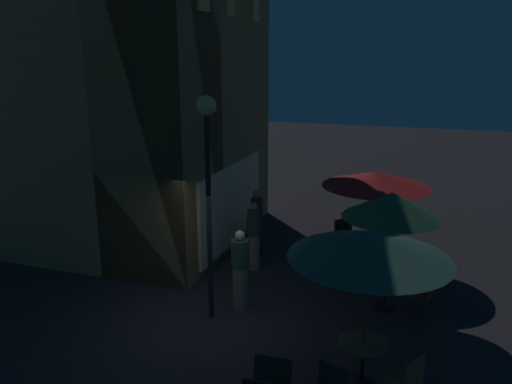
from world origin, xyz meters
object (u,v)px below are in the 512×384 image
(cafe_chair_0, at_px, (336,381))
(cafe_chair_1, at_px, (408,379))
(cafe_table_0, at_px, (363,353))
(patio_umbrella_0, at_px, (370,246))
(cafe_chair_3, at_px, (425,293))
(patron_standing_2, at_px, (240,270))
(street_lamp_near_corner, at_px, (207,159))
(patron_seated_0, at_px, (347,230))
(patio_umbrella_1, at_px, (376,179))
(cafe_chair_2, at_px, (342,233))
(cafe_table_2, at_px, (386,283))
(patio_umbrella_2, at_px, (392,206))
(patron_standing_1, at_px, (254,236))
(cafe_table_1, at_px, (372,244))
(patron_standing_3, at_px, (257,221))

(cafe_chair_0, relative_size, cafe_chair_1, 0.96)
(cafe_table_0, relative_size, patio_umbrella_0, 0.31)
(cafe_chair_3, height_order, patron_standing_2, patron_standing_2)
(street_lamp_near_corner, distance_m, patron_seated_0, 5.14)
(patio_umbrella_1, height_order, patron_seated_0, patio_umbrella_1)
(cafe_chair_2, distance_m, cafe_chair_3, 3.50)
(cafe_table_2, xyz_separation_m, patron_seated_0, (2.55, 1.16, 0.15))
(patio_umbrella_0, xyz_separation_m, patio_umbrella_2, (2.66, -0.15, -0.13))
(cafe_table_2, bearing_deg, cafe_chair_0, 172.82)
(cafe_table_2, height_order, cafe_chair_1, cafe_chair_1)
(street_lamp_near_corner, xyz_separation_m, cafe_chair_2, (4.05, -1.94, -2.61))
(cafe_chair_0, bearing_deg, cafe_table_0, 0.00)
(patio_umbrella_1, bearing_deg, patio_umbrella_0, -175.85)
(patron_standing_2, bearing_deg, street_lamp_near_corner, -137.54)
(cafe_chair_2, bearing_deg, patio_umbrella_0, -52.45)
(patio_umbrella_2, height_order, cafe_chair_1, patio_umbrella_2)
(cafe_chair_0, xyz_separation_m, patron_standing_2, (2.51, 2.38, 0.32))
(patio_umbrella_0, bearing_deg, street_lamp_near_corner, 68.42)
(cafe_chair_3, height_order, patron_standing_1, patron_standing_1)
(cafe_chair_2, relative_size, cafe_chair_3, 1.05)
(patio_umbrella_0, bearing_deg, cafe_table_2, -3.20)
(cafe_table_1, relative_size, patio_umbrella_1, 0.28)
(cafe_chair_2, xyz_separation_m, patron_standing_1, (-1.62, 1.87, 0.27))
(patron_seated_0, bearing_deg, cafe_chair_3, -29.94)
(patron_standing_2, bearing_deg, cafe_table_0, -40.41)
(cafe_table_2, relative_size, patio_umbrella_0, 0.31)
(cafe_table_0, height_order, cafe_table_1, same)
(patio_umbrella_0, bearing_deg, cafe_chair_1, -121.87)
(cafe_table_2, distance_m, patron_seated_0, 2.81)
(cafe_table_2, distance_m, patio_umbrella_1, 2.81)
(cafe_chair_3, bearing_deg, patio_umbrella_2, 0.00)
(cafe_table_1, relative_size, patio_umbrella_2, 0.30)
(cafe_table_1, relative_size, patron_standing_1, 0.44)
(patron_standing_3, bearing_deg, cafe_chair_2, 101.51)
(cafe_chair_1, xyz_separation_m, patron_standing_2, (2.16, 3.35, 0.30))
(cafe_chair_3, bearing_deg, cafe_table_1, -47.39)
(cafe_chair_3, bearing_deg, patio_umbrella_0, 85.04)
(patron_seated_0, relative_size, patron_standing_3, 0.72)
(cafe_table_0, relative_size, cafe_table_1, 1.08)
(patio_umbrella_0, relative_size, patron_standing_2, 1.50)
(patio_umbrella_0, bearing_deg, cafe_chair_3, -20.32)
(cafe_chair_3, xyz_separation_m, patron_seated_0, (2.76, 1.92, 0.14))
(patron_standing_1, xyz_separation_m, patron_standing_3, (0.99, 0.26, 0.03))
(patio_umbrella_0, xyz_separation_m, cafe_chair_2, (5.28, 1.15, -1.75))
(cafe_table_0, xyz_separation_m, patron_standing_3, (4.66, 3.28, 0.33))
(street_lamp_near_corner, distance_m, cafe_chair_0, 4.36)
(cafe_chair_3, bearing_deg, patron_seated_0, -39.82)
(cafe_table_0, bearing_deg, cafe_table_1, 4.15)
(cafe_table_0, bearing_deg, patron_standing_2, 56.96)
(cafe_table_0, xyz_separation_m, cafe_chair_2, (5.28, 1.15, 0.02))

